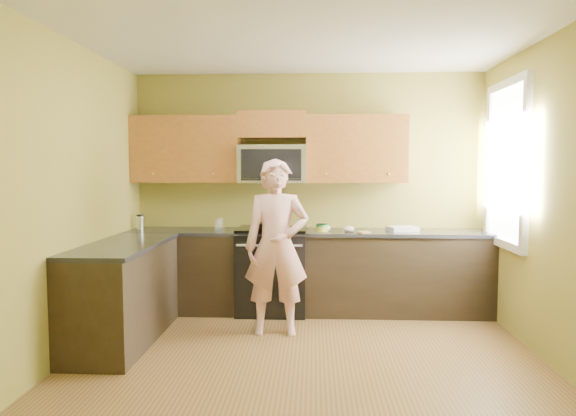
# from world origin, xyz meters

# --- Properties ---
(floor) EXTENTS (4.00, 4.00, 0.00)m
(floor) POSITION_xyz_m (0.00, 0.00, 0.00)
(floor) COLOR brown
(floor) RESTS_ON ground
(ceiling) EXTENTS (4.00, 4.00, 0.00)m
(ceiling) POSITION_xyz_m (0.00, 0.00, 2.70)
(ceiling) COLOR white
(ceiling) RESTS_ON ground
(wall_back) EXTENTS (4.00, 0.00, 4.00)m
(wall_back) POSITION_xyz_m (0.00, 2.00, 1.35)
(wall_back) COLOR olive
(wall_back) RESTS_ON ground
(wall_front) EXTENTS (4.00, 0.00, 4.00)m
(wall_front) POSITION_xyz_m (0.00, -2.00, 1.35)
(wall_front) COLOR olive
(wall_front) RESTS_ON ground
(wall_left) EXTENTS (0.00, 4.00, 4.00)m
(wall_left) POSITION_xyz_m (-2.00, 0.00, 1.35)
(wall_left) COLOR olive
(wall_left) RESTS_ON ground
(wall_right) EXTENTS (0.00, 4.00, 4.00)m
(wall_right) POSITION_xyz_m (2.00, 0.00, 1.35)
(wall_right) COLOR olive
(wall_right) RESTS_ON ground
(cabinet_back_run) EXTENTS (4.00, 0.60, 0.88)m
(cabinet_back_run) POSITION_xyz_m (0.00, 1.70, 0.44)
(cabinet_back_run) COLOR black
(cabinet_back_run) RESTS_ON floor
(cabinet_left_run) EXTENTS (0.60, 1.60, 0.88)m
(cabinet_left_run) POSITION_xyz_m (-1.70, 0.60, 0.44)
(cabinet_left_run) COLOR black
(cabinet_left_run) RESTS_ON floor
(countertop_back) EXTENTS (4.00, 0.62, 0.04)m
(countertop_back) POSITION_xyz_m (0.00, 1.69, 0.90)
(countertop_back) COLOR black
(countertop_back) RESTS_ON cabinet_back_run
(countertop_left) EXTENTS (0.62, 1.60, 0.04)m
(countertop_left) POSITION_xyz_m (-1.69, 0.60, 0.90)
(countertop_left) COLOR black
(countertop_left) RESTS_ON cabinet_left_run
(stove) EXTENTS (0.76, 0.65, 0.95)m
(stove) POSITION_xyz_m (-0.40, 1.68, 0.47)
(stove) COLOR black
(stove) RESTS_ON floor
(microwave) EXTENTS (0.76, 0.40, 0.42)m
(microwave) POSITION_xyz_m (-0.40, 1.80, 1.45)
(microwave) COLOR silver
(microwave) RESTS_ON wall_back
(upper_cab_left) EXTENTS (1.22, 0.33, 0.75)m
(upper_cab_left) POSITION_xyz_m (-1.39, 1.83, 1.45)
(upper_cab_left) COLOR #915921
(upper_cab_left) RESTS_ON wall_back
(upper_cab_right) EXTENTS (1.12, 0.33, 0.75)m
(upper_cab_right) POSITION_xyz_m (0.54, 1.83, 1.45)
(upper_cab_right) COLOR #915921
(upper_cab_right) RESTS_ON wall_back
(upper_cab_over_mw) EXTENTS (0.76, 0.33, 0.30)m
(upper_cab_over_mw) POSITION_xyz_m (-0.40, 1.83, 2.10)
(upper_cab_over_mw) COLOR #915921
(upper_cab_over_mw) RESTS_ON wall_back
(window) EXTENTS (0.06, 1.06, 1.66)m
(window) POSITION_xyz_m (1.98, 1.20, 1.65)
(window) COLOR white
(window) RESTS_ON wall_right
(woman) EXTENTS (0.64, 0.44, 1.70)m
(woman) POSITION_xyz_m (-0.29, 0.91, 0.85)
(woman) COLOR #FC827E
(woman) RESTS_ON floor
(frying_pan) EXTENTS (0.41, 0.53, 0.06)m
(frying_pan) POSITION_xyz_m (-0.45, 1.65, 0.95)
(frying_pan) COLOR black
(frying_pan) RESTS_ON stove
(butter_tub) EXTENTS (0.17, 0.17, 0.10)m
(butter_tub) POSITION_xyz_m (0.16, 1.63, 0.92)
(butter_tub) COLOR #FDFF43
(butter_tub) RESTS_ON countertop_back
(toast_slice) EXTENTS (0.14, 0.14, 0.01)m
(toast_slice) POSITION_xyz_m (0.61, 1.50, 0.93)
(toast_slice) COLOR #B27F47
(toast_slice) RESTS_ON countertop_back
(napkin_a) EXTENTS (0.13, 0.14, 0.06)m
(napkin_a) POSITION_xyz_m (0.20, 1.64, 0.95)
(napkin_a) COLOR silver
(napkin_a) RESTS_ON countertop_back
(napkin_b) EXTENTS (0.14, 0.15, 0.07)m
(napkin_b) POSITION_xyz_m (0.45, 1.55, 0.95)
(napkin_b) COLOR silver
(napkin_b) RESTS_ON countertop_back
(dish_towel) EXTENTS (0.35, 0.31, 0.05)m
(dish_towel) POSITION_xyz_m (1.05, 1.70, 0.95)
(dish_towel) COLOR white
(dish_towel) RESTS_ON countertop_back
(travel_mug) EXTENTS (0.10, 0.10, 0.17)m
(travel_mug) POSITION_xyz_m (-1.90, 1.71, 0.92)
(travel_mug) COLOR silver
(travel_mug) RESTS_ON countertop_back
(glass_a) EXTENTS (0.09, 0.09, 0.12)m
(glass_a) POSITION_xyz_m (-1.01, 1.70, 0.98)
(glass_a) COLOR silver
(glass_a) RESTS_ON countertop_back
(glass_b) EXTENTS (0.08, 0.08, 0.12)m
(glass_b) POSITION_xyz_m (-1.02, 1.91, 0.98)
(glass_b) COLOR silver
(glass_b) RESTS_ON countertop_back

